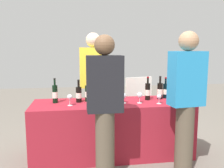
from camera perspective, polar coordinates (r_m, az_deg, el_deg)
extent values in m
plane|color=slate|center=(3.57, 0.00, -15.96)|extent=(12.00, 12.00, 0.00)
cube|color=maroon|center=(3.44, 0.00, -10.31)|extent=(2.14, 0.72, 0.74)
cylinder|color=black|center=(3.36, -13.11, -2.29)|extent=(0.07, 0.07, 0.24)
cylinder|color=black|center=(3.34, -13.20, 0.39)|extent=(0.03, 0.03, 0.08)
cylinder|color=black|center=(3.33, -13.23, 1.19)|extent=(0.03, 0.03, 0.02)
cylinder|color=silver|center=(3.37, -13.10, -2.49)|extent=(0.07, 0.07, 0.08)
cylinder|color=black|center=(3.35, -7.74, -2.46)|extent=(0.08, 0.08, 0.21)
cylinder|color=black|center=(3.32, -7.79, 0.02)|extent=(0.03, 0.03, 0.08)
cylinder|color=black|center=(3.32, -7.81, 0.88)|extent=(0.03, 0.03, 0.02)
cylinder|color=silver|center=(3.35, -7.74, -2.64)|extent=(0.08, 0.08, 0.07)
cylinder|color=black|center=(3.39, -5.67, -2.18)|extent=(0.07, 0.07, 0.22)
cylinder|color=black|center=(3.36, -5.71, 0.29)|extent=(0.03, 0.03, 0.07)
cylinder|color=black|center=(3.36, -5.72, 1.05)|extent=(0.03, 0.03, 0.02)
cylinder|color=silver|center=(3.39, -5.67, -2.37)|extent=(0.07, 0.07, 0.08)
cylinder|color=black|center=(3.44, 1.03, -2.02)|extent=(0.06, 0.06, 0.22)
cylinder|color=black|center=(3.42, 1.03, 0.49)|extent=(0.02, 0.02, 0.09)
cylinder|color=maroon|center=(3.41, 1.03, 1.36)|extent=(0.03, 0.03, 0.02)
cylinder|color=silver|center=(3.44, 1.03, -2.20)|extent=(0.06, 0.06, 0.08)
cylinder|color=black|center=(3.50, 8.28, -1.77)|extent=(0.07, 0.07, 0.24)
cylinder|color=black|center=(3.47, 8.34, 0.78)|extent=(0.03, 0.03, 0.08)
cylinder|color=maroon|center=(3.47, 8.35, 1.54)|extent=(0.03, 0.03, 0.02)
cylinder|color=silver|center=(3.50, 8.28, -1.96)|extent=(0.07, 0.07, 0.08)
cylinder|color=black|center=(3.61, 11.07, -1.59)|extent=(0.08, 0.08, 0.23)
cylinder|color=black|center=(3.58, 11.15, 0.88)|extent=(0.03, 0.03, 0.09)
cylinder|color=black|center=(3.58, 11.17, 1.69)|extent=(0.03, 0.03, 0.02)
cylinder|color=silver|center=(3.61, 11.07, -1.77)|extent=(0.08, 0.08, 0.08)
cylinder|color=black|center=(3.68, 12.30, -1.58)|extent=(0.07, 0.07, 0.21)
cylinder|color=black|center=(3.65, 12.37, 0.67)|extent=(0.03, 0.03, 0.08)
cylinder|color=maroon|center=(3.65, 12.40, 1.40)|extent=(0.03, 0.03, 0.02)
cylinder|color=silver|center=(3.68, 12.30, -1.74)|extent=(0.07, 0.07, 0.07)
cylinder|color=silver|center=(3.19, -9.75, -4.93)|extent=(0.06, 0.06, 0.00)
cylinder|color=silver|center=(3.18, -9.77, -4.21)|extent=(0.01, 0.01, 0.08)
sphere|color=silver|center=(3.17, -9.80, -2.99)|extent=(0.07, 0.07, 0.07)
sphere|color=#590C19|center=(3.17, -9.79, -3.20)|extent=(0.04, 0.04, 0.04)
cylinder|color=silver|center=(3.24, -3.68, -4.63)|extent=(0.06, 0.06, 0.00)
cylinder|color=silver|center=(3.23, -3.68, -3.95)|extent=(0.01, 0.01, 0.07)
sphere|color=silver|center=(3.22, -3.70, -2.73)|extent=(0.07, 0.07, 0.07)
sphere|color=#590C19|center=(3.22, -3.69, -2.95)|extent=(0.04, 0.04, 0.04)
cylinder|color=silver|center=(3.28, 2.71, -4.43)|extent=(0.07, 0.07, 0.00)
cylinder|color=silver|center=(3.28, 2.71, -3.84)|extent=(0.01, 0.01, 0.06)
sphere|color=silver|center=(3.26, 2.72, -2.74)|extent=(0.07, 0.07, 0.07)
cylinder|color=silver|center=(3.30, 6.41, -4.40)|extent=(0.07, 0.07, 0.00)
cylinder|color=silver|center=(3.29, 6.42, -3.75)|extent=(0.01, 0.01, 0.07)
sphere|color=silver|center=(3.28, 6.44, -2.55)|extent=(0.07, 0.07, 0.07)
cylinder|color=silver|center=(3.31, 10.86, -4.48)|extent=(0.06, 0.06, 0.00)
cylinder|color=silver|center=(3.30, 10.88, -3.88)|extent=(0.01, 0.01, 0.07)
sphere|color=silver|center=(3.29, 10.90, -2.85)|extent=(0.06, 0.06, 0.06)
cylinder|color=brown|center=(4.04, -4.22, -6.68)|extent=(0.23, 0.23, 0.85)
cube|color=yellow|center=(3.92, -4.34, 3.83)|extent=(0.44, 0.27, 0.63)
sphere|color=beige|center=(3.90, -4.41, 10.16)|extent=(0.23, 0.23, 0.23)
cylinder|color=brown|center=(2.79, -1.64, -14.31)|extent=(0.21, 0.21, 0.80)
cube|color=black|center=(2.60, -1.71, 0.05)|extent=(0.38, 0.21, 0.60)
sphere|color=brown|center=(2.57, -1.75, 9.07)|extent=(0.22, 0.22, 0.22)
cylinder|color=brown|center=(3.07, 16.42, -12.24)|extent=(0.21, 0.21, 0.82)
cube|color=#268CCC|center=(2.90, 17.02, 1.20)|extent=(0.41, 0.25, 0.62)
sphere|color=tan|center=(2.88, 17.38, 9.52)|extent=(0.22, 0.22, 0.22)
cube|color=white|center=(4.56, 6.19, -4.31)|extent=(0.52, 0.16, 0.94)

